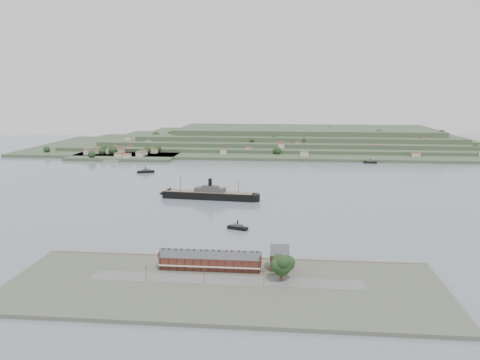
# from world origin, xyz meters

# --- Properties ---
(ground) EXTENTS (1400.00, 1400.00, 0.00)m
(ground) POSITION_xyz_m (0.00, 0.00, 0.00)
(ground) COLOR slate
(ground) RESTS_ON ground
(near_shore) EXTENTS (220.00, 80.00, 2.60)m
(near_shore) POSITION_xyz_m (0.00, -186.75, 1.01)
(near_shore) COLOR #4C5142
(near_shore) RESTS_ON ground
(terrace_row) EXTENTS (55.60, 9.80, 11.07)m
(terrace_row) POSITION_xyz_m (-10.00, -168.02, 6.84)
(terrace_row) COLOR #4D211B
(terrace_row) RESTS_ON ground
(gabled_building) EXTENTS (10.40, 10.18, 14.09)m
(gabled_building) POSITION_xyz_m (27.50, -164.00, 8.19)
(gabled_building) COLOR #4D211B
(gabled_building) RESTS_ON ground
(far_peninsula) EXTENTS (760.00, 309.00, 30.00)m
(far_peninsula) POSITION_xyz_m (27.91, 393.10, 11.88)
(far_peninsula) COLOR #384C33
(far_peninsula) RESTS_ON ground
(steamship) EXTENTS (94.48, 19.59, 22.66)m
(steamship) POSITION_xyz_m (-40.85, 1.86, 4.18)
(steamship) COLOR black
(steamship) RESTS_ON ground
(tugboat) EXTENTS (15.39, 8.51, 6.71)m
(tugboat) POSITION_xyz_m (-3.00, -88.24, 1.64)
(tugboat) COLOR black
(tugboat) RESTS_ON ground
(ferry_west) EXTENTS (21.02, 12.02, 7.61)m
(ferry_west) POSITION_xyz_m (-134.00, 126.68, 1.83)
(ferry_west) COLOR black
(ferry_west) RESTS_ON ground
(ferry_east) EXTENTS (17.90, 6.40, 6.58)m
(ferry_east) POSITION_xyz_m (143.69, 225.00, 1.58)
(ferry_east) COLOR black
(ferry_east) RESTS_ON ground
(fig_tree) EXTENTS (12.71, 11.01, 14.19)m
(fig_tree) POSITION_xyz_m (29.00, -180.06, 10.66)
(fig_tree) COLOR #42301E
(fig_tree) RESTS_ON ground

